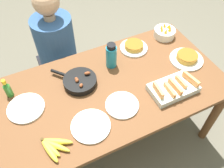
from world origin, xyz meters
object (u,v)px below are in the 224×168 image
Objects in this scene: skillet at (80,81)px; empty_plate_near_front at (122,105)px; frittata_plate_side at (134,47)px; melon_tray at (174,88)px; fruit_bowl_mango at (165,32)px; banana_bunch at (53,146)px; water_bottle at (111,56)px; empty_plate_far_left at (91,126)px; frittata_plate_center at (187,58)px; person_figure at (59,59)px; empty_plate_far_right at (26,108)px; hot_sauce_bottle at (7,89)px.

skillet reaches higher than empty_plate_near_front.
melon_tray is at bearing -86.56° from frittata_plate_side.
banana_bunch is at bearing -153.45° from fruit_bowl_mango.
fruit_bowl_mango reaches higher than skillet.
water_bottle is at bearing 74.84° from empty_plate_near_front.
empty_plate_far_left is at bearing 129.76° from skillet.
person_figure reaches higher than frittata_plate_center.
empty_plate_near_front is at bearing -76.59° from person_figure.
person_figure is (-0.31, 0.49, -0.33)m from water_bottle.
empty_plate_near_front and empty_plate_far_left have the same top height.
person_figure is at bearing 57.67° from empty_plate_far_right.
person_figure reaches higher than empty_plate_far_left.
frittata_plate_side is at bearing 2.79° from hot_sauce_bottle.
empty_plate_far_left is at bearing -138.93° from frittata_plate_side.
banana_bunch is 1.04m from frittata_plate_side.
frittata_plate_side reaches higher than empty_plate_near_front.
empty_plate_near_front is (0.19, -0.31, -0.02)m from skillet.
empty_plate_far_left is 1.10m from fruit_bowl_mango.
hot_sauce_bottle is at bearing -177.21° from frittata_plate_side.
empty_plate_far_left is 0.58m from water_bottle.
empty_plate_near_front and empty_plate_far_right have the same top height.
empty_plate_near_front is at bearing -143.46° from fruit_bowl_mango.
frittata_plate_side is 0.33m from fruit_bowl_mango.
empty_plate_near_front is at bearing 170.97° from skillet.
empty_plate_far_right is at bearing 175.99° from frittata_plate_center.
empty_plate_far_right is 0.72m from water_bottle.
water_bottle is 1.33× the size of hot_sauce_bottle.
empty_plate_near_front is 0.85m from fruit_bowl_mango.
frittata_plate_center is 1.06× the size of empty_plate_far_right.
banana_bunch is 0.52m from skillet.
banana_bunch is at bearing -142.31° from water_bottle.
empty_plate_far_right is 1.59× the size of hot_sauce_bottle.
melon_tray is at bearing -17.10° from empty_plate_far_right.
person_figure reaches higher than empty_plate_near_front.
person_figure reaches higher than banana_bunch.
skillet is at bearing -13.35° from hot_sauce_bottle.
water_bottle is at bearing -116.13° from skillet.
melon_tray is 0.28× the size of person_figure.
empty_plate_near_front is 1.25× the size of fruit_bowl_mango.
frittata_plate_center reaches higher than empty_plate_far_right.
banana_bunch is 1.22m from frittata_plate_center.
melon_tray reaches higher than banana_bunch.
frittata_plate_center is 1.27× the size of water_bottle.
melon_tray is at bearing -23.88° from hot_sauce_bottle.
frittata_plate_center is at bearing 14.40° from empty_plate_near_front.
skillet is 0.41m from empty_plate_far_right.
empty_plate_far_right is (-0.60, 0.26, -0.00)m from empty_plate_near_front.
empty_plate_far_right is (-1.27, 0.09, -0.02)m from frittata_plate_center.
skillet is at bearing 79.76° from empty_plate_far_left.
person_figure is at bearing 72.54° from banana_bunch.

